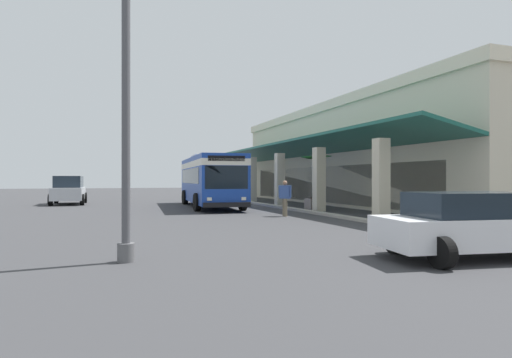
{
  "coord_description": "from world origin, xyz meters",
  "views": [
    {
      "loc": [
        28.87,
        -7.62,
        1.76
      ],
      "look_at": [
        3.82,
        1.11,
        1.76
      ],
      "focal_mm": 30.81,
      "sensor_mm": 36.0,
      "label": 1
    }
  ],
  "objects_px": {
    "transit_bus": "(210,178)",
    "potted_palm": "(314,196)",
    "lot_light_pole": "(126,58)",
    "parked_sedan_white": "(475,225)",
    "pedestrian": "(285,196)",
    "parked_suv_silver": "(69,190)"
  },
  "relations": [
    {
      "from": "parked_sedan_white",
      "to": "lot_light_pole",
      "type": "relative_size",
      "value": 0.57
    },
    {
      "from": "parked_suv_silver",
      "to": "pedestrian",
      "type": "xyz_separation_m",
      "value": [
        14.13,
        10.4,
        -0.06
      ]
    },
    {
      "from": "parked_suv_silver",
      "to": "pedestrian",
      "type": "height_order",
      "value": "parked_suv_silver"
    },
    {
      "from": "transit_bus",
      "to": "lot_light_pole",
      "type": "height_order",
      "value": "lot_light_pole"
    },
    {
      "from": "transit_bus",
      "to": "potted_palm",
      "type": "xyz_separation_m",
      "value": [
        3.93,
        5.37,
        -1.09
      ]
    },
    {
      "from": "potted_palm",
      "to": "parked_sedan_white",
      "type": "bearing_deg",
      "value": -14.15
    },
    {
      "from": "potted_palm",
      "to": "lot_light_pole",
      "type": "xyz_separation_m",
      "value": [
        13.57,
        -11.31,
        3.58
      ]
    },
    {
      "from": "transit_bus",
      "to": "potted_palm",
      "type": "distance_m",
      "value": 6.75
    },
    {
      "from": "parked_suv_silver",
      "to": "pedestrian",
      "type": "bearing_deg",
      "value": 36.36
    },
    {
      "from": "lot_light_pole",
      "to": "parked_sedan_white",
      "type": "bearing_deg",
      "value": 73.94
    },
    {
      "from": "parked_sedan_white",
      "to": "lot_light_pole",
      "type": "height_order",
      "value": "lot_light_pole"
    },
    {
      "from": "parked_suv_silver",
      "to": "pedestrian",
      "type": "distance_m",
      "value": 17.54
    },
    {
      "from": "parked_suv_silver",
      "to": "lot_light_pole",
      "type": "bearing_deg",
      "value": 6.63
    },
    {
      "from": "parked_sedan_white",
      "to": "lot_light_pole",
      "type": "xyz_separation_m",
      "value": [
        -2.12,
        -7.35,
        3.59
      ]
    },
    {
      "from": "potted_palm",
      "to": "transit_bus",
      "type": "bearing_deg",
      "value": -126.19
    },
    {
      "from": "transit_bus",
      "to": "pedestrian",
      "type": "xyz_separation_m",
      "value": [
        8.08,
        1.73,
        -0.9
      ]
    },
    {
      "from": "transit_bus",
      "to": "pedestrian",
      "type": "distance_m",
      "value": 8.31
    },
    {
      "from": "pedestrian",
      "to": "parked_suv_silver",
      "type": "bearing_deg",
      "value": -143.64
    },
    {
      "from": "potted_palm",
      "to": "lot_light_pole",
      "type": "bearing_deg",
      "value": -39.81
    },
    {
      "from": "parked_sedan_white",
      "to": "pedestrian",
      "type": "distance_m",
      "value": 11.54
    },
    {
      "from": "parked_sedan_white",
      "to": "lot_light_pole",
      "type": "bearing_deg",
      "value": -106.06
    },
    {
      "from": "parked_sedan_white",
      "to": "potted_palm",
      "type": "distance_m",
      "value": 16.18
    }
  ]
}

